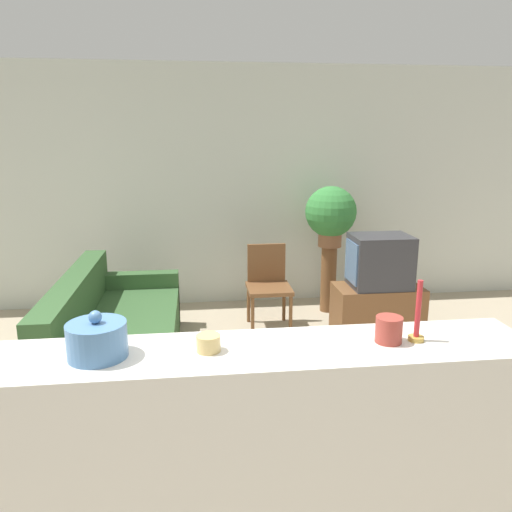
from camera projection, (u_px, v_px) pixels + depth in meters
The scene contains 13 objects.
ground_plane at pixel (228, 508), 2.66m from camera, with size 14.00×14.00×0.00m, color tan.
wall_back at pixel (206, 188), 5.65m from camera, with size 9.00×0.06×2.70m.
couch at pixel (115, 337), 4.20m from camera, with size 0.92×2.03×0.81m.
tv_stand at pixel (377, 311), 4.88m from camera, with size 0.84×0.45×0.51m.
television at pixel (379, 261), 4.76m from camera, with size 0.57×0.42×0.50m.
wooden_chair at pixel (268, 282), 5.11m from camera, with size 0.44×0.44×0.84m.
plant_stand at pixel (328, 279), 5.57m from camera, with size 0.17×0.17×0.74m.
potted_plant at pixel (331, 213), 5.39m from camera, with size 0.55×0.55×0.66m.
foreground_counter at pixel (231, 459), 2.23m from camera, with size 2.66×0.44×1.06m.
decorative_bowl at pixel (97, 340), 2.03m from camera, with size 0.24×0.24×0.20m.
candle_jar at pixel (208, 343), 2.09m from camera, with size 0.10×0.10×0.07m.
candlestick at pixel (417, 321), 2.18m from camera, with size 0.07×0.07×0.28m.
coffee_tin at pixel (389, 330), 2.18m from camera, with size 0.12×0.12×0.12m.
Camera 1 is at (-0.13, -2.27, 1.94)m, focal length 35.00 mm.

